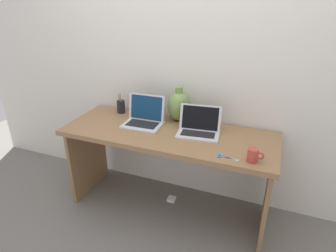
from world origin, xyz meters
The scene contains 10 objects.
ground_plane centered at (0.00, 0.00, 0.00)m, with size 6.00×6.00×0.00m, color slate.
back_wall centered at (0.00, 0.35, 1.20)m, with size 4.40×0.04×2.40m, color silver.
desk centered at (0.00, 0.00, 0.60)m, with size 1.69×0.62×0.75m.
laptop_left centered at (-0.24, 0.07, 0.81)m, with size 0.32×0.24×0.24m.
laptop_right centered at (0.23, 0.06, 0.80)m, with size 0.34×0.25×0.21m.
green_vase centered at (0.00, 0.25, 0.88)m, with size 0.19×0.19×0.30m.
coffee_mug centered at (0.67, -0.21, 0.79)m, with size 0.11×0.07×0.09m.
pen_cup centered at (-0.55, 0.22, 0.81)m, with size 0.07×0.07×0.18m.
scissors centered at (0.49, -0.23, 0.75)m, with size 0.15×0.05×0.01m.
power_brick centered at (0.00, 0.09, 0.01)m, with size 0.07×0.07×0.03m, color white.
Camera 1 is at (0.75, -1.91, 1.74)m, focal length 30.89 mm.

